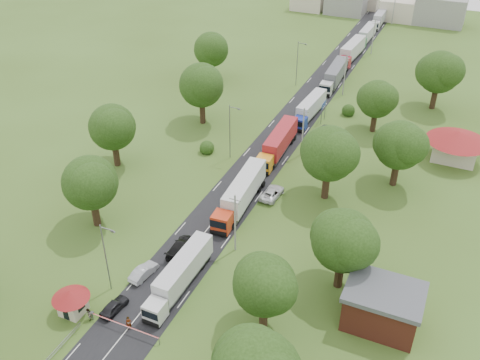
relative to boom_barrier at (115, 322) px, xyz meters
The scene contains 41 objects.
ground 25.05m from the boom_barrier, 86.89° to the left, with size 260.00×260.00×0.00m, color #3B531B.
road 45.03m from the boom_barrier, 88.27° to the left, with size 8.00×200.00×0.04m, color black.
boom_barrier is the anchor object (origin of this frame).
guard_booth 5.98m from the boom_barrier, behind, with size 4.40×4.40×3.45m.
info_sign 60.39m from the boom_barrier, 83.76° to the left, with size 0.12×3.10×4.10m.
pole_1 19.63m from the boom_barrier, 69.14° to the left, with size 1.60×0.24×9.00m.
pole_2 46.66m from the boom_barrier, 81.52° to the left, with size 1.60×0.24×9.00m.
pole_3 74.41m from the boom_barrier, 84.71° to the left, with size 1.60×0.24×9.00m.
pole_4 102.30m from the boom_barrier, 86.15° to the left, with size 1.60×0.24×9.00m.
pole_5 130.24m from the boom_barrier, 86.98° to the left, with size 1.60×0.24×9.00m.
lamp_0 7.91m from the boom_barrier, 128.59° to the left, with size 2.03×0.22×10.00m.
lamp_1 40.47m from the boom_barrier, 95.70° to the left, with size 2.03×0.22×10.00m.
lamp_2 75.25m from the boom_barrier, 93.05° to the left, with size 2.03×0.22×10.00m.
tree_2 17.86m from the boom_barrier, 24.96° to the left, with size 8.00×8.00×10.10m.
tree_3 28.11m from the boom_barrier, 38.79° to the left, with size 8.80×8.80×11.07m.
tree_4 38.62m from the boom_barrier, 67.81° to the left, with size 9.60×9.60×12.05m.
tree_5 49.47m from the boom_barrier, 61.59° to the left, with size 8.80×8.80×11.07m.
tree_6 62.58m from the boom_barrier, 74.79° to the left, with size 8.00×8.00×10.10m.
tree_7 79.63m from the boom_barrier, 71.37° to the left, with size 9.60×9.60×12.05m.
tree_10 21.36m from the boom_barrier, 132.02° to the left, with size 8.80×8.80×11.07m.
tree_11 37.10m from the boom_barrier, 124.41° to the left, with size 8.80×8.80×11.07m.
tree_12 52.73m from the boom_barrier, 106.28° to the left, with size 9.60×9.60×12.05m.
tree_13 73.99m from the boom_barrier, 107.90° to the left, with size 8.80×8.80×11.07m.
house_brick 30.34m from the boom_barrier, 25.42° to the left, with size 8.60×6.60×5.20m.
house_cream 63.37m from the boom_barrier, 60.31° to the left, with size 10.08×10.08×5.80m.
distant_town 135.04m from the boom_barrier, 89.13° to the left, with size 52.00×8.00×8.00m.
truck_0 9.62m from the boom_barrier, 67.92° to the left, with size 2.48×13.76×3.81m.
truck_1 27.88m from the boom_barrier, 82.80° to the left, with size 3.44×15.68×4.33m.
truck_2 44.69m from the boom_barrier, 86.11° to the left, with size 3.09×15.12×4.18m.
truck_3 60.72m from the boom_barrier, 86.58° to the left, with size 2.96×13.73×3.79m.
truck_4 78.90m from the boom_barrier, 87.40° to the left, with size 3.15×15.30×4.23m.
truck_5 95.55m from the boom_barrier, 88.07° to the left, with size 3.42×15.70×4.34m.
truck_6 111.13m from the boom_barrier, 88.21° to the left, with size 2.54×13.59×3.76m.
truck_7 127.71m from the boom_barrier, 88.40° to the left, with size 2.53×13.62×3.77m.
car_lane_front 2.74m from the boom_barrier, 127.02° to the left, with size 1.60×3.98×1.36m, color black.
car_lane_mid 8.73m from the boom_barrier, 100.85° to the left, with size 1.54×4.42×1.45m, color #A9ACB2.
car_lane_rear 14.63m from the boom_barrier, 88.60° to the left, with size 2.33×5.73×1.66m, color black.
car_verge_near 32.47m from the boom_barrier, 77.81° to the left, with size 2.43×5.26×1.46m, color silver.
car_verge_far 56.25m from the boom_barrier, 81.72° to the left, with size 1.63×4.04×1.38m, color #56575D.
pedestrian_near 1.65m from the boom_barrier, 17.68° to the left, with size 0.67×0.44×1.85m, color gray.
pedestrian_booth 3.45m from the boom_barrier, behind, with size 0.84×0.65×1.72m, color gray.
Camera 1 is at (28.72, -57.53, 47.43)m, focal length 40.00 mm.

